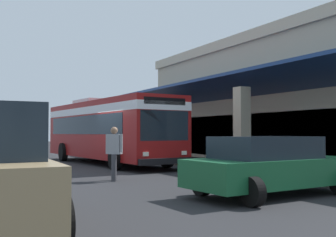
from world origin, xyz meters
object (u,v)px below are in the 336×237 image
(transit_bus, at_px, (107,127))
(pedestrian, at_px, (114,150))
(potted_palm, at_px, (147,147))
(parked_sedan_green, at_px, (270,165))

(transit_bus, xyz_separation_m, pedestrian, (7.20, -2.38, -0.86))
(transit_bus, height_order, potted_palm, transit_bus)
(parked_sedan_green, xyz_separation_m, pedestrian, (-4.84, -2.24, 0.24))
(transit_bus, distance_m, potted_palm, 5.29)
(transit_bus, distance_m, parked_sedan_green, 12.10)
(pedestrian, relative_size, potted_palm, 0.56)
(pedestrian, height_order, potted_palm, potted_palm)
(parked_sedan_green, relative_size, pedestrian, 2.56)
(transit_bus, xyz_separation_m, parked_sedan_green, (12.05, -0.14, -1.10))
(parked_sedan_green, bearing_deg, pedestrian, -155.19)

